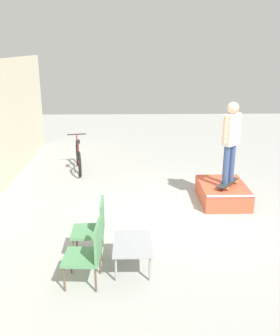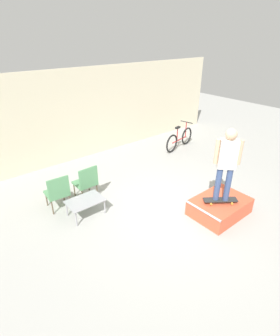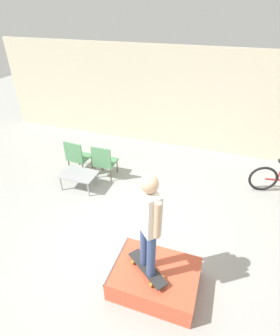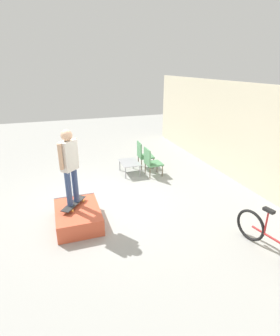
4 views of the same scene
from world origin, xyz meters
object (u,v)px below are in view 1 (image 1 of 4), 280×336
person_skater (231,136)px  bicycle (78,158)px  patio_chair_right (94,226)px  patio_chair_left (89,251)px  coffee_table (133,246)px  skateboard_on_ramp (227,183)px  skate_ramp_box (223,193)px

person_skater → bicycle: size_ratio=1.02×
patio_chair_right → bicycle: size_ratio=0.56×
patio_chair_left → patio_chair_right: bearing=-176.6°
person_skater → coffee_table: bearing=-174.6°
skateboard_on_ramp → patio_chair_left: 3.89m
bicycle → patio_chair_left: bearing=178.4°
patio_chair_right → coffee_table: bearing=56.9°
skate_ramp_box → patio_chair_left: 3.95m
skateboard_on_ramp → patio_chair_right: bearing=163.4°
skateboard_on_ramp → patio_chair_left: (-2.82, 2.68, 0.03)m
skate_ramp_box → person_skater: (-0.11, -0.06, 1.31)m
skate_ramp_box → skateboard_on_ramp: 0.31m
person_skater → skateboard_on_ramp: bearing=0.0°
bicycle → person_skater: bearing=-134.7°
patio_chair_right → bicycle: 4.48m
person_skater → bicycle: 4.39m
coffee_table → skateboard_on_ramp: bearing=-40.4°
skateboard_on_ramp → coffee_table: size_ratio=0.88×
patio_chair_right → skate_ramp_box: bearing=128.1°
patio_chair_left → patio_chair_right: (0.79, -0.00, 0.00)m
skate_ramp_box → person_skater: person_skater is taller
skate_ramp_box → patio_chair_left: bearing=138.1°
skate_ramp_box → patio_chair_right: 3.40m
patio_chair_left → person_skater: bearing=139.8°
patio_chair_right → bicycle: bicycle is taller
patio_chair_left → bicycle: 5.26m
skate_ramp_box → bicycle: 4.13m
coffee_table → patio_chair_right: bearing=58.0°
patio_chair_left → bicycle: size_ratio=0.56×
patio_chair_left → skateboard_on_ramp: bearing=139.8°
coffee_table → patio_chair_right: patio_chair_right is taller
person_skater → patio_chair_left: size_ratio=1.83×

